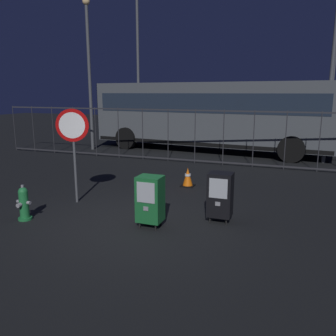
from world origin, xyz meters
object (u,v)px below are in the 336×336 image
object	(u,v)px
traffic_cone	(188,177)
street_light_far_right	(89,64)
newspaper_box_secondary	(220,195)
stop_sign	(73,136)
fire_hydrant	(24,203)
street_light_near_right	(333,59)
street_light_near_left	(138,47)
bus_near	(210,113)
newspaper_box_primary	(150,199)

from	to	relation	value
traffic_cone	street_light_far_right	bearing A→B (deg)	142.30
newspaper_box_secondary	street_light_far_right	xyz separation A→B (m)	(-7.50, 7.08, 3.25)
street_light_far_right	stop_sign	bearing A→B (deg)	-60.36
fire_hydrant	stop_sign	distance (m)	1.89
newspaper_box_secondary	street_light_near_right	size ratio (longest dim) A/B	0.16
street_light_near_right	street_light_far_right	bearing A→B (deg)	-178.15
street_light_near_left	street_light_near_right	bearing A→B (deg)	-18.61
fire_hydrant	bus_near	bearing A→B (deg)	81.59
bus_near	street_light_far_right	size ratio (longest dim) A/B	1.64
stop_sign	street_light_near_left	size ratio (longest dim) A/B	0.26
newspaper_box_secondary	stop_sign	distance (m)	3.65
traffic_cone	street_light_near_left	distance (m)	10.67
fire_hydrant	bus_near	xyz separation A→B (m)	(1.47, 9.97, 1.36)
traffic_cone	street_light_near_right	bearing A→B (deg)	52.99
street_light_far_right	bus_near	bearing A→B (deg)	16.86
bus_near	street_light_far_right	distance (m)	5.79
stop_sign	bus_near	bearing A→B (deg)	82.28
newspaper_box_secondary	fire_hydrant	bearing A→B (deg)	-160.85
newspaper_box_primary	stop_sign	xyz separation A→B (m)	(-2.29, 0.82, 1.03)
fire_hydrant	street_light_far_right	size ratio (longest dim) A/B	0.11
newspaper_box_primary	street_light_far_right	distance (m)	10.56
fire_hydrant	stop_sign	size ratio (longest dim) A/B	0.33
newspaper_box_secondary	stop_sign	size ratio (longest dim) A/B	0.46
newspaper_box_primary	traffic_cone	bearing A→B (deg)	93.88
stop_sign	street_light_near_left	xyz separation A→B (m)	(-3.19, 10.38, 3.27)
newspaper_box_primary	newspaper_box_secondary	xyz separation A→B (m)	(1.21, 0.76, 0.00)
stop_sign	street_light_near_left	bearing A→B (deg)	107.09
newspaper_box_secondary	stop_sign	bearing A→B (deg)	179.04
newspaper_box_secondary	street_light_near_left	world-z (taller)	street_light_near_left
street_light_far_right	newspaper_box_secondary	bearing A→B (deg)	-43.36
newspaper_box_primary	newspaper_box_secondary	distance (m)	1.43
bus_near	street_light_near_right	distance (m)	5.26
newspaper_box_secondary	bus_near	xyz separation A→B (m)	(-2.34, 8.64, 1.14)
newspaper_box_primary	street_light_near_left	xyz separation A→B (m)	(-5.48, 11.21, 4.30)
newspaper_box_primary	street_light_far_right	size ratio (longest dim) A/B	0.16
newspaper_box_primary	bus_near	world-z (taller)	bus_near
newspaper_box_secondary	traffic_cone	size ratio (longest dim) A/B	1.92
fire_hydrant	traffic_cone	distance (m)	4.41
stop_sign	bus_near	world-z (taller)	bus_near
street_light_near_right	street_light_far_right	distance (m)	9.85
street_light_far_right	traffic_cone	bearing A→B (deg)	-37.70
street_light_near_left	street_light_near_right	xyz separation A→B (m)	(9.04, -3.05, -1.12)
newspaper_box_primary	bus_near	xyz separation A→B (m)	(-1.12, 9.41, 1.14)
stop_sign	street_light_far_right	distance (m)	8.38
stop_sign	street_light_near_right	bearing A→B (deg)	51.44
stop_sign	traffic_cone	size ratio (longest dim) A/B	4.21
street_light_near_right	newspaper_box_primary	bearing A→B (deg)	-113.58
fire_hydrant	street_light_near_right	distance (m)	11.21
newspaper_box_secondary	street_light_near_left	xyz separation A→B (m)	(-6.70, 10.44, 4.30)
traffic_cone	street_light_near_left	xyz separation A→B (m)	(-5.27, 8.05, 4.61)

